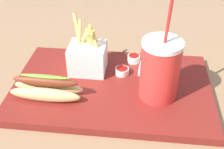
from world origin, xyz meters
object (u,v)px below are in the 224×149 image
(fries_basket, at_px, (88,57))
(ketchup_cup_2, at_px, (122,71))
(hot_dog_1, at_px, (46,88))
(ketchup_cup_1, at_px, (134,58))
(napkin_stack, at_px, (159,64))
(soda_cup, at_px, (160,69))

(fries_basket, relative_size, ketchup_cup_2, 4.09)
(fries_basket, distance_m, ketchup_cup_2, 0.10)
(hot_dog_1, relative_size, ketchup_cup_1, 4.88)
(ketchup_cup_2, height_order, napkin_stack, ketchup_cup_2)
(hot_dog_1, height_order, ketchup_cup_1, hot_dog_1)
(soda_cup, relative_size, ketchup_cup_2, 6.84)
(napkin_stack, bearing_deg, ketchup_cup_1, 168.67)
(ketchup_cup_1, bearing_deg, ketchup_cup_2, -113.72)
(ketchup_cup_1, xyz_separation_m, napkin_stack, (0.07, -0.01, -0.01))
(soda_cup, xyz_separation_m, napkin_stack, (0.01, 0.12, -0.07))
(ketchup_cup_1, distance_m, ketchup_cup_2, 0.07)
(ketchup_cup_2, xyz_separation_m, napkin_stack, (0.10, 0.05, -0.00))
(ketchup_cup_1, bearing_deg, soda_cup, -65.30)
(fries_basket, distance_m, ketchup_cup_1, 0.13)
(napkin_stack, bearing_deg, hot_dog_1, -148.67)
(ketchup_cup_1, distance_m, napkin_stack, 0.07)
(hot_dog_1, height_order, ketchup_cup_2, hot_dog_1)
(hot_dog_1, xyz_separation_m, napkin_stack, (0.27, 0.16, -0.02))
(fries_basket, bearing_deg, ketchup_cup_1, 24.71)
(fries_basket, distance_m, hot_dog_1, 0.14)
(soda_cup, bearing_deg, ketchup_cup_2, 140.36)
(fries_basket, relative_size, hot_dog_1, 0.86)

